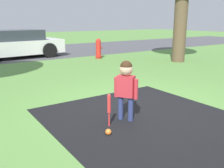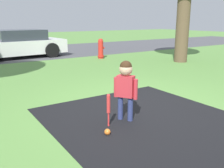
# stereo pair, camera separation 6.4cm
# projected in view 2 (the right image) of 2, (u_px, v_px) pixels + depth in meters

# --- Properties ---
(ground_plane) EXTENTS (60.00, 60.00, 0.00)m
(ground_plane) POSITION_uv_depth(u_px,v_px,m) (137.00, 106.00, 4.85)
(ground_plane) COLOR #5B8C42
(street_strip) EXTENTS (40.00, 6.00, 0.01)m
(street_strip) POSITION_uv_depth(u_px,v_px,m) (17.00, 53.00, 12.53)
(street_strip) COLOR #4C4C51
(street_strip) RESTS_ON ground
(child) EXTENTS (0.28, 0.35, 1.00)m
(child) POSITION_uv_depth(u_px,v_px,m) (126.00, 82.00, 4.02)
(child) COLOR navy
(child) RESTS_ON ground
(baseball_bat) EXTENTS (0.06, 0.06, 0.53)m
(baseball_bat) POSITION_uv_depth(u_px,v_px,m) (109.00, 105.00, 3.85)
(baseball_bat) COLOR red
(baseball_bat) RESTS_ON ground
(sports_ball) EXTENTS (0.09, 0.09, 0.09)m
(sports_ball) POSITION_uv_depth(u_px,v_px,m) (107.00, 132.00, 3.63)
(sports_ball) COLOR orange
(sports_ball) RESTS_ON ground
(fire_hydrant) EXTENTS (0.31, 0.28, 0.85)m
(fire_hydrant) POSITION_uv_depth(u_px,v_px,m) (101.00, 49.00, 10.74)
(fire_hydrant) COLOR red
(fire_hydrant) RESTS_ON ground
(parked_car) EXTENTS (4.21, 2.21, 1.21)m
(parked_car) POSITION_uv_depth(u_px,v_px,m) (17.00, 44.00, 10.95)
(parked_car) COLOR silver
(parked_car) RESTS_ON ground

